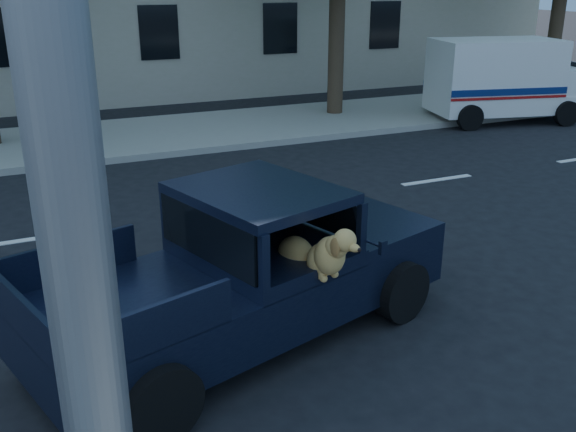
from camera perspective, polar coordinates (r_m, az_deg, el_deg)
ground at (r=8.31m, az=4.71°, el=-6.52°), size 120.00×120.00×0.00m
far_sidewalk at (r=16.50m, az=-10.82°, el=7.16°), size 60.00×4.00×0.15m
lane_stripes at (r=11.96m, az=5.37°, el=2.06°), size 21.60×0.14×0.01m
pickup_truck at (r=7.01m, az=-4.34°, el=-6.70°), size 5.02×3.12×1.68m
mail_truck at (r=18.87m, az=18.51°, el=10.90°), size 4.36×2.80×2.22m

